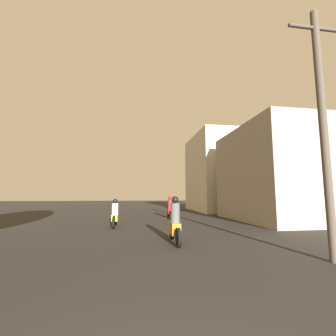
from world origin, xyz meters
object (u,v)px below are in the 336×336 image
Objects in this scene: motorcycle_red at (170,209)px; utility_pole_near at (323,123)px; building_right_near at (275,174)px; motorcycle_orange at (175,224)px; building_right_far at (214,173)px; motorcycle_yellow at (115,215)px.

utility_pole_near is at bearing -86.11° from motorcycle_red.
motorcycle_orange is at bearing -143.89° from building_right_near.
motorcycle_orange is at bearing -106.51° from motorcycle_red.
building_right_near reaches higher than motorcycle_orange.
utility_pole_near is at bearing -116.73° from building_right_near.
utility_pole_near is at bearing -100.71° from building_right_far.
motorcycle_yellow is 0.25× the size of building_right_near.
utility_pole_near reaches higher than motorcycle_red.
motorcycle_yellow is (-2.39, 4.27, -0.06)m from motorcycle_orange.
utility_pole_near is (2.42, -10.71, 2.92)m from motorcycle_red.
motorcycle_red is (1.07, 7.97, -0.02)m from motorcycle_orange.
motorcycle_red is (3.46, 3.70, 0.04)m from motorcycle_yellow.
building_right_far reaches higher than utility_pole_near.
motorcycle_yellow is 5.06m from motorcycle_red.
motorcycle_red is at bearing 80.57° from motorcycle_orange.
building_right_near is at bearing -83.88° from building_right_far.
motorcycle_red is at bearing 38.48° from motorcycle_yellow.
motorcycle_orange is 0.23× the size of building_right_far.
building_right_near is (6.63, -2.34, 2.35)m from motorcycle_red.
building_right_far is at bearing 96.12° from building_right_near.
building_right_far reaches higher than motorcycle_orange.
utility_pole_near reaches higher than motorcycle_yellow.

